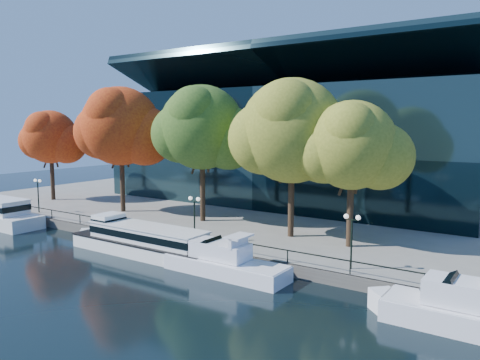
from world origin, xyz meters
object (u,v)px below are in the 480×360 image
Objects in this scene: tree_3 at (294,133)px; tree_2 at (203,129)px; tree_0 at (51,138)px; lamp_0 at (38,188)px; lamp_2 at (352,229)px; tree_1 at (121,128)px; lamp_1 at (194,208)px; cruiser_near at (221,261)px; tree_4 at (353,147)px; cruiser_far at (466,311)px; tour_boat at (140,239)px.

tree_2 is at bearing 175.20° from tree_3.
tree_2 reaches higher than tree_0.
lamp_2 is at bearing 0.00° from lamp_0.
lamp_1 is at bearing -20.80° from tree_1.
cruiser_near is 30.41m from lamp_0.
tree_0 is 0.99× the size of tree_4.
lamp_1 is (-23.17, 4.20, 2.83)m from cruiser_far.
tree_0 is (-37.05, 10.63, 8.58)m from cruiser_near.
cruiser_near is at bearing -33.58° from lamp_1.
tour_boat is 26.74m from cruiser_far.
tree_1 reaches higher than tree_4.
tour_boat is 4.13× the size of lamp_1.
tree_0 reaches higher than lamp_1.
tour_boat is at bearing -36.79° from tree_1.
lamp_0 reaches higher than cruiser_far.
tree_1 is 12.30m from lamp_0.
lamp_0 and lamp_2 have the same top height.
tree_3 is 3.66× the size of lamp_0.
cruiser_near is 7.61m from lamp_1.
cruiser_far is 0.76× the size of tree_2.
tour_boat is 4.13× the size of lamp_0.
tree_1 is 32.45m from lamp_2.
tour_boat is at bearing -9.14° from lamp_0.
tree_2 is (26.46, 0.51, 1.38)m from tree_0.
tree_1 reaches higher than tree_0.
cruiser_far is 0.89× the size of tree_4.
tree_1 is (-22.09, 10.05, 10.06)m from cruiser_near.
tree_0 is 0.83× the size of tree_1.
tree_1 reaches higher than lamp_0.
lamp_1 is at bearing 0.00° from lamp_0.
lamp_2 reaches higher than cruiser_far.
lamp_0 reaches higher than cruiser_near.
lamp_2 is (-8.36, 4.20, 2.83)m from cruiser_far.
tour_boat is 5.53m from lamp_1.
tree_2 reaches higher than tree_4.
lamp_1 is 14.81m from lamp_2.
lamp_0 is (7.04, -6.75, -5.62)m from tree_0.
cruiser_far is 47.61m from lamp_0.
tree_4 is at bearing -1.08° from tree_0.
lamp_1 is (-6.64, -6.31, -6.72)m from tree_3.
tree_3 reaches higher than cruiser_far.
cruiser_far is at bearing -5.08° from lamp_0.
lamp_1 is (16.25, -6.17, -7.10)m from tree_1.
tree_4 is 3.11× the size of lamp_2.
lamp_0 is at bearing 170.86° from tour_boat.
cruiser_far is at bearing -1.90° from tour_boat.
tree_3 is (11.39, -0.96, -0.28)m from tree_2.
cruiser_far is at bearing -43.60° from tree_4.
cruiser_far is 2.76× the size of lamp_0.
lamp_0 is at bearing -170.82° from tree_4.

